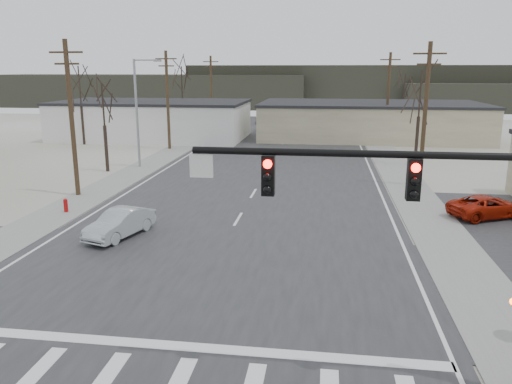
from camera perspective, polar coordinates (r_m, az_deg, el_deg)
ground at (r=20.52m, az=-5.99°, el=-9.68°), size 140.00×140.00×0.00m
main_road at (r=34.54m, az=-0.07°, el=0.21°), size 18.00×110.00×0.05m
cross_road at (r=20.51m, az=-5.99°, el=-9.63°), size 90.00×10.00×0.04m
sidewalk_left at (r=41.97m, az=-13.59°, el=2.28°), size 3.00×90.00×0.06m
sidewalk_right at (r=39.54m, az=16.38°, el=1.41°), size 3.00×90.00×0.06m
traffic_signal_mast at (r=12.94m, az=22.06°, el=-2.84°), size 8.95×0.43×7.20m
fire_hydrant at (r=31.13m, az=-20.92°, el=-1.43°), size 0.24×0.24×0.87m
building_left_far at (r=62.08m, az=-11.68°, el=8.10°), size 22.30×12.30×4.50m
building_right_far at (r=62.75m, az=12.89°, el=8.01°), size 26.30×14.30×4.30m
upole_left_b at (r=34.41m, az=-20.34°, el=8.09°), size 2.20×0.30×10.00m
upole_left_c at (r=52.86m, az=-10.07°, el=10.45°), size 2.20×0.30×10.00m
upole_left_d at (r=72.13m, az=-5.14°, el=11.46°), size 2.20×0.30×10.00m
upole_right_a at (r=36.99m, az=18.76°, el=8.56°), size 2.20×0.30×10.00m
upole_right_b at (r=58.71m, az=14.85°, el=10.52°), size 2.20×0.30×10.00m
streetlight_main at (r=43.22m, az=-13.25°, el=9.40°), size 2.40×0.25×9.00m
tree_left_near at (r=42.22m, az=-17.06°, el=9.26°), size 3.30×3.30×7.35m
tree_right_mid at (r=44.98m, az=18.25°, el=10.32°), size 3.74×3.74×8.33m
tree_left_far at (r=66.92m, az=-8.47°, el=12.09°), size 3.96×3.96×8.82m
tree_right_far at (r=71.04m, az=16.61°, el=11.20°), size 3.52×3.52×7.84m
tree_left_mid at (r=58.68m, az=-19.50°, el=11.24°), size 3.96×3.96×8.82m
hill_left at (r=117.25m, az=-12.09°, el=11.27°), size 70.00×18.00×7.00m
hill_center at (r=114.76m, az=13.37°, el=11.65°), size 80.00×18.00×9.00m
sedan_crossing at (r=25.74m, az=-15.28°, el=-3.46°), size 2.55×4.35×1.35m
car_far_a at (r=65.75m, az=2.63°, el=7.32°), size 3.34×4.93×1.33m
car_far_b at (r=77.32m, az=0.54°, el=8.29°), size 1.93×3.88×1.27m
car_parked_red at (r=30.96m, az=24.95°, el=-1.51°), size 4.92×3.75×1.24m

